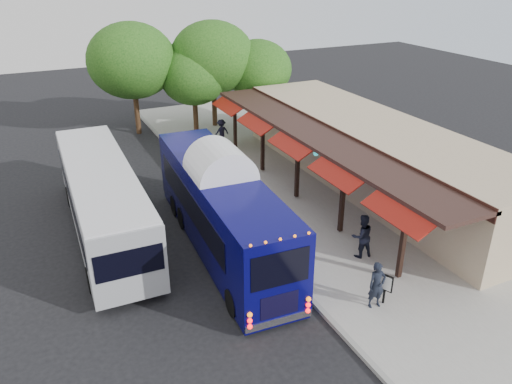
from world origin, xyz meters
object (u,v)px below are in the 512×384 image
coach_bus (221,206)px  sign_board (385,284)px  ped_a (377,285)px  ped_c (197,145)px  ped_d (221,132)px  city_bus (103,198)px  ped_b (362,236)px

coach_bus → sign_board: 7.39m
ped_a → ped_c: (-0.84, 16.54, -0.04)m
coach_bus → sign_board: coach_bus is taller
sign_board → ped_a: bearing=155.0°
ped_a → ped_d: bearing=93.1°
coach_bus → city_bus: (-4.33, 3.41, -0.22)m
ped_a → ped_d: (1.53, 18.45, -0.06)m
city_bus → ped_c: size_ratio=7.20×
ped_a → ped_c: size_ratio=1.05×
coach_bus → ped_b: size_ratio=6.24×
ped_d → sign_board: 18.49m
city_bus → sign_board: size_ratio=10.11×
ped_b → coach_bus: bearing=-26.9°
ped_a → ped_b: ped_b is taller
city_bus → ped_c: bearing=46.4°
ped_d → sign_board: bearing=78.0°
city_bus → sign_board: bearing=-49.1°
coach_bus → ped_c: size_ratio=7.00×
coach_bus → ped_b: (4.85, -3.36, -0.92)m
city_bus → ped_d: (9.18, 8.74, -0.83)m
coach_bus → city_bus: bearing=144.8°
coach_bus → ped_b: coach_bus is taller
ped_b → sign_board: size_ratio=1.58×
ped_b → ped_d: size_ratio=1.14×
ped_b → ped_d: ped_b is taller
ped_c → sign_board: size_ratio=1.40×
ped_a → ped_d: 18.51m
city_bus → coach_bus: bearing=-36.9°
city_bus → ped_c: (6.81, 6.82, -0.81)m
ped_d → sign_board: size_ratio=1.38×
city_bus → ped_d: bearing=44.9°
coach_bus → ped_d: size_ratio=7.14×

